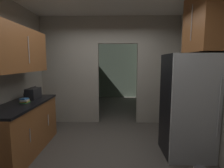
# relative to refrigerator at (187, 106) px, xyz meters

# --- Properties ---
(ground) EXTENTS (20.00, 20.00, 0.00)m
(ground) POSITION_rel_refrigerator_xyz_m (-1.40, -0.08, -0.88)
(ground) COLOR #47423D
(kitchen_partition) EXTENTS (3.61, 0.12, 2.80)m
(kitchen_partition) POSITION_rel_refrigerator_xyz_m (-1.46, 1.63, 0.61)
(kitchen_partition) COLOR #9E998C
(kitchen_partition) RESTS_ON ground
(adjoining_room_shell) EXTENTS (3.61, 3.50, 2.80)m
(adjoining_room_shell) POSITION_rel_refrigerator_xyz_m (-1.40, 3.95, 0.52)
(adjoining_room_shell) COLOR slate
(adjoining_room_shell) RESTS_ON ground
(refrigerator) EXTENTS (0.77, 0.72, 1.77)m
(refrigerator) POSITION_rel_refrigerator_xyz_m (0.00, 0.00, 0.00)
(refrigerator) COLOR black
(refrigerator) RESTS_ON ground
(lower_cabinet_run) EXTENTS (0.63, 1.64, 0.91)m
(lower_cabinet_run) POSITION_rel_refrigerator_xyz_m (-2.89, 0.00, -0.43)
(lower_cabinet_run) COLOR brown
(lower_cabinet_run) RESTS_ON ground
(upper_cabinet_counterside) EXTENTS (0.36, 1.48, 0.75)m
(upper_cabinet_counterside) POSITION_rel_refrigerator_xyz_m (-2.89, 0.00, 0.95)
(upper_cabinet_counterside) COLOR brown
(upper_cabinet_fridgeside) EXTENTS (0.36, 0.85, 0.98)m
(upper_cabinet_fridgeside) POSITION_rel_refrigerator_xyz_m (0.22, 0.10, 1.40)
(upper_cabinet_fridgeside) COLOR brown
(boombox) EXTENTS (0.19, 0.36, 0.24)m
(boombox) POSITION_rel_refrigerator_xyz_m (-2.87, 0.37, 0.14)
(boombox) COLOR black
(boombox) RESTS_ON lower_cabinet_run
(book_stack) EXTENTS (0.14, 0.16, 0.08)m
(book_stack) POSITION_rel_refrigerator_xyz_m (-2.85, 0.02, 0.07)
(book_stack) COLOR #388C47
(book_stack) RESTS_ON lower_cabinet_run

